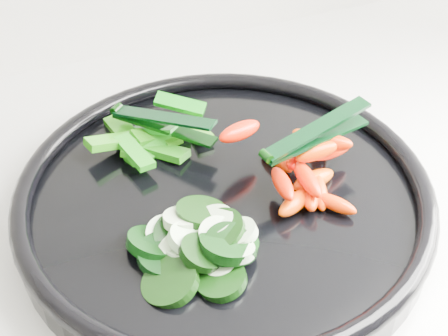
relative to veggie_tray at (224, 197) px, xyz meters
name	(u,v)px	position (x,y,z in m)	size (l,w,h in m)	color
veggie_tray	(224,197)	(0.00, 0.00, 0.00)	(0.43, 0.43, 0.04)	black
cucumber_pile	(194,244)	(-0.05, -0.06, 0.01)	(0.12, 0.12, 0.04)	black
carrot_pile	(303,163)	(0.07, -0.01, 0.02)	(0.13, 0.13, 0.05)	#FF2700
pepper_pile	(152,137)	(-0.04, 0.10, 0.01)	(0.13, 0.11, 0.04)	#196409
tong_carrot	(314,135)	(0.08, -0.01, 0.05)	(0.11, 0.04, 0.02)	black
tong_pepper	(160,121)	(-0.03, 0.09, 0.03)	(0.08, 0.10, 0.02)	black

